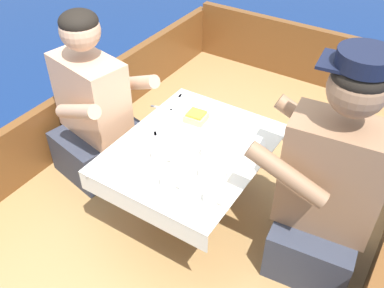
{
  "coord_description": "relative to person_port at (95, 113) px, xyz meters",
  "views": [
    {
      "loc": [
        0.83,
        -1.3,
        2.05
      ],
      "look_at": [
        0.0,
        0.0,
        0.79
      ],
      "focal_mm": 40.0,
      "sensor_mm": 36.0,
      "label": 1
    }
  ],
  "objects": [
    {
      "name": "plate_bread",
      "position": [
        0.83,
        0.15,
        0.05
      ],
      "size": [
        0.19,
        0.19,
        0.01
      ],
      "color": "white",
      "rests_on": "cockpit_table"
    },
    {
      "name": "gunwale_port",
      "position": [
        -0.3,
        -0.01,
        -0.19
      ],
      "size": [
        0.06,
        3.26,
        0.37
      ],
      "primitive_type": "cube",
      "color": "brown",
      "rests_on": "boat_deck"
    },
    {
      "name": "cockpit_table",
      "position": [
        0.63,
        -0.01,
        0.0
      ],
      "size": [
        0.66,
        0.82,
        0.42
      ],
      "color": "#B2B2B7",
      "rests_on": "boat_deck"
    },
    {
      "name": "bowl_starboard_near",
      "position": [
        0.81,
        -0.13,
        0.07
      ],
      "size": [
        0.13,
        0.13,
        0.04
      ],
      "color": "white",
      "rests_on": "cockpit_table"
    },
    {
      "name": "person_starboard",
      "position": [
        1.26,
        0.05,
        0.06
      ],
      "size": [
        0.55,
        0.49,
        1.07
      ],
      "rotation": [
        0.0,
        0.0,
        3.25
      ],
      "color": "#333847",
      "rests_on": "boat_deck"
    },
    {
      "name": "gunwale_starboard",
      "position": [
        1.56,
        -0.01,
        -0.19
      ],
      "size": [
        0.06,
        3.26,
        0.37
      ],
      "primitive_type": "cube",
      "color": "brown",
      "rests_on": "boat_deck"
    },
    {
      "name": "person_port",
      "position": [
        0.0,
        0.0,
        0.0
      ],
      "size": [
        0.58,
        0.52,
        0.95
      ],
      "rotation": [
        0.0,
        0.0,
        -0.2
      ],
      "color": "#333847",
      "rests_on": "boat_deck"
    },
    {
      "name": "bowl_port_near",
      "position": [
        0.75,
        0.0,
        0.07
      ],
      "size": [
        0.14,
        0.14,
        0.04
      ],
      "color": "white",
      "rests_on": "cockpit_table"
    },
    {
      "name": "coffee_cup_center",
      "position": [
        0.55,
        -0.16,
        0.08
      ],
      "size": [
        0.1,
        0.08,
        0.06
      ],
      "color": "white",
      "rests_on": "cockpit_table"
    },
    {
      "name": "utensil_spoon_center",
      "position": [
        0.54,
        0.04,
        0.05
      ],
      "size": [
        0.17,
        0.03,
        0.01
      ],
      "rotation": [
        0.0,
        0.0,
        3.06
      ],
      "color": "silver",
      "rests_on": "cockpit_table"
    },
    {
      "name": "boat_deck",
      "position": [
        0.63,
        -0.01,
        -0.55
      ],
      "size": [
        1.92,
        3.26,
        0.35
      ],
      "primitive_type": "cube",
      "color": "#A87F4C",
      "rests_on": "ground_plane"
    },
    {
      "name": "ground_plane",
      "position": [
        0.63,
        -0.01,
        -0.72
      ],
      "size": [
        60.0,
        60.0,
        0.0
      ],
      "primitive_type": "plane",
      "color": "navy"
    },
    {
      "name": "sandwich",
      "position": [
        0.54,
        0.17,
        0.08
      ],
      "size": [
        0.11,
        0.1,
        0.05
      ],
      "rotation": [
        0.0,
        0.0,
        0.08
      ],
      "color": "#E0BC7F",
      "rests_on": "plate_sandwich"
    },
    {
      "name": "utensil_spoon_port",
      "position": [
        0.38,
        -0.32,
        0.05
      ],
      "size": [
        0.06,
        0.17,
        0.01
      ],
      "rotation": [
        0.0,
        0.0,
        1.36
      ],
      "color": "silver",
      "rests_on": "cockpit_table"
    },
    {
      "name": "bowl_center_far",
      "position": [
        0.46,
        -0.27,
        0.07
      ],
      "size": [
        0.13,
        0.13,
        0.04
      ],
      "color": "white",
      "rests_on": "cockpit_table"
    },
    {
      "name": "utensil_fork_port",
      "position": [
        0.35,
        0.27,
        0.05
      ],
      "size": [
        0.06,
        0.17,
        0.0
      ],
      "rotation": [
        0.0,
        0.0,
        1.82
      ],
      "color": "silver",
      "rests_on": "cockpit_table"
    },
    {
      "name": "plate_sandwich",
      "position": [
        0.54,
        0.17,
        0.05
      ],
      "size": [
        0.18,
        0.18,
        0.01
      ],
      "color": "white",
      "rests_on": "cockpit_table"
    },
    {
      "name": "utensil_fork_starboard",
      "position": [
        0.46,
        -0.06,
        0.05
      ],
      "size": [
        0.13,
        0.14,
        0.0
      ],
      "rotation": [
        0.0,
        0.0,
        2.34
      ],
      "color": "silver",
      "rests_on": "cockpit_table"
    },
    {
      "name": "utensil_knife_port",
      "position": [
        0.34,
        0.18,
        0.05
      ],
      "size": [
        0.17,
        0.05,
        0.0
      ],
      "rotation": [
        0.0,
        0.0,
        0.24
      ],
      "color": "silver",
      "rests_on": "cockpit_table"
    },
    {
      "name": "coffee_cup_starboard",
      "position": [
        0.89,
        -0.26,
        0.07
      ],
      "size": [
        0.09,
        0.06,
        0.05
      ],
      "color": "white",
      "rests_on": "cockpit_table"
    },
    {
      "name": "bow_coaming",
      "position": [
        0.63,
        1.59,
        -0.17
      ],
      "size": [
        1.8,
        0.06,
        0.42
      ],
      "primitive_type": "cube",
      "color": "brown",
      "rests_on": "boat_deck"
    },
    {
      "name": "coffee_cup_port",
      "position": [
        0.69,
        -0.28,
        0.08
      ],
      "size": [
        0.1,
        0.07,
        0.06
      ],
      "color": "white",
      "rests_on": "cockpit_table"
    }
  ]
}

